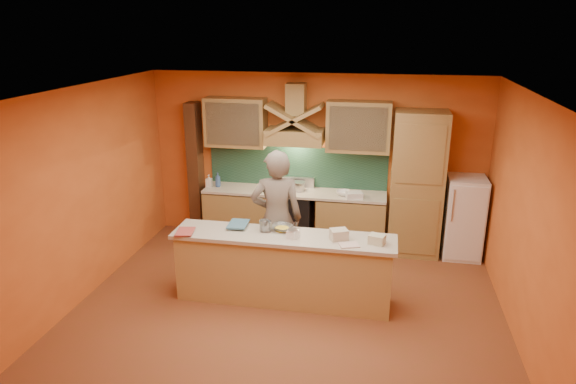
% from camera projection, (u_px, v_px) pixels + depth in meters
% --- Properties ---
extents(floor, '(5.50, 5.00, 0.01)m').
position_uv_depth(floor, '(286.00, 312.00, 6.62)').
color(floor, brown).
rests_on(floor, ground).
extents(ceiling, '(5.50, 5.00, 0.01)m').
position_uv_depth(ceiling, '(286.00, 93.00, 5.74)').
color(ceiling, white).
rests_on(ceiling, wall_back).
extents(wall_back, '(5.50, 0.02, 2.80)m').
position_uv_depth(wall_back, '(315.00, 159.00, 8.51)').
color(wall_back, orange).
rests_on(wall_back, floor).
extents(wall_front, '(5.50, 0.02, 2.80)m').
position_uv_depth(wall_front, '(222.00, 324.00, 3.85)').
color(wall_front, orange).
rests_on(wall_front, floor).
extents(wall_left, '(0.02, 5.00, 2.80)m').
position_uv_depth(wall_left, '(79.00, 197.00, 6.67)').
color(wall_left, orange).
rests_on(wall_left, floor).
extents(wall_right, '(0.02, 5.00, 2.80)m').
position_uv_depth(wall_right, '(529.00, 227.00, 5.68)').
color(wall_right, orange).
rests_on(wall_right, floor).
extents(base_cabinet_left, '(1.10, 0.60, 0.86)m').
position_uv_depth(base_cabinet_left, '(239.00, 215.00, 8.76)').
color(base_cabinet_left, '#9D7E48').
rests_on(base_cabinet_left, floor).
extents(base_cabinet_right, '(1.10, 0.60, 0.86)m').
position_uv_depth(base_cabinet_right, '(351.00, 223.00, 8.41)').
color(base_cabinet_right, '#9D7E48').
rests_on(base_cabinet_right, floor).
extents(counter_top, '(3.00, 0.62, 0.04)m').
position_uv_depth(counter_top, '(294.00, 192.00, 8.44)').
color(counter_top, '#BBB19E').
rests_on(counter_top, base_cabinet_left).
extents(stove, '(0.60, 0.58, 0.90)m').
position_uv_depth(stove, '(294.00, 218.00, 8.58)').
color(stove, black).
rests_on(stove, floor).
extents(backsplash, '(3.00, 0.03, 0.70)m').
position_uv_depth(backsplash, '(297.00, 167.00, 8.59)').
color(backsplash, '#1C3D2F').
rests_on(backsplash, wall_back).
extents(range_hood, '(0.92, 0.50, 0.24)m').
position_uv_depth(range_hood, '(295.00, 136.00, 8.20)').
color(range_hood, '#9D7E48').
rests_on(range_hood, wall_back).
extents(hood_chimney, '(0.30, 0.30, 0.50)m').
position_uv_depth(hood_chimney, '(296.00, 99.00, 8.11)').
color(hood_chimney, '#9D7E48').
rests_on(hood_chimney, wall_back).
extents(upper_cabinet_left, '(1.00, 0.35, 0.80)m').
position_uv_depth(upper_cabinet_left, '(236.00, 122.00, 8.39)').
color(upper_cabinet_left, '#9D7E48').
rests_on(upper_cabinet_left, wall_back).
extents(upper_cabinet_right, '(1.00, 0.35, 0.80)m').
position_uv_depth(upper_cabinet_right, '(359.00, 127.00, 8.03)').
color(upper_cabinet_right, '#9D7E48').
rests_on(upper_cabinet_right, wall_back).
extents(pantry_column, '(0.80, 0.60, 2.30)m').
position_uv_depth(pantry_column, '(417.00, 184.00, 8.01)').
color(pantry_column, '#9D7E48').
rests_on(pantry_column, floor).
extents(fridge, '(0.58, 0.60, 1.30)m').
position_uv_depth(fridge, '(463.00, 217.00, 8.03)').
color(fridge, white).
rests_on(fridge, floor).
extents(trim_column_left, '(0.20, 0.30, 2.30)m').
position_uv_depth(trim_column_left, '(196.00, 170.00, 8.81)').
color(trim_column_left, '#472816').
rests_on(trim_column_left, floor).
extents(island_body, '(2.80, 0.55, 0.88)m').
position_uv_depth(island_body, '(283.00, 270.00, 6.77)').
color(island_body, tan).
rests_on(island_body, floor).
extents(island_top, '(2.90, 0.62, 0.05)m').
position_uv_depth(island_top, '(283.00, 237.00, 6.62)').
color(island_top, '#BBB19E').
rests_on(island_top, island_body).
extents(person, '(0.79, 0.61, 1.95)m').
position_uv_depth(person, '(277.00, 219.00, 7.08)').
color(person, '#70665B').
rests_on(person, floor).
extents(pot_large, '(0.29, 0.29, 0.15)m').
position_uv_depth(pot_large, '(288.00, 187.00, 8.48)').
color(pot_large, '#BABBC1').
rests_on(pot_large, stove).
extents(pot_small, '(0.24, 0.24, 0.14)m').
position_uv_depth(pot_small, '(299.00, 188.00, 8.43)').
color(pot_small, '#B8B9C0').
rests_on(pot_small, stove).
extents(soap_bottle_a, '(0.09, 0.10, 0.21)m').
position_uv_depth(soap_bottle_a, '(209.00, 181.00, 8.62)').
color(soap_bottle_a, silver).
rests_on(soap_bottle_a, counter_top).
extents(soap_bottle_b, '(0.13, 0.13, 0.24)m').
position_uv_depth(soap_bottle_b, '(218.00, 180.00, 8.61)').
color(soap_bottle_b, '#345591').
rests_on(soap_bottle_b, counter_top).
extents(bowl_back, '(0.27, 0.27, 0.07)m').
position_uv_depth(bowl_back, '(343.00, 193.00, 8.22)').
color(bowl_back, white).
rests_on(bowl_back, counter_top).
extents(dish_rack, '(0.30, 0.26, 0.09)m').
position_uv_depth(dish_rack, '(354.00, 195.00, 8.09)').
color(dish_rack, silver).
rests_on(dish_rack, counter_top).
extents(book_lower, '(0.27, 0.34, 0.03)m').
position_uv_depth(book_lower, '(177.00, 232.00, 6.68)').
color(book_lower, '#A7413B').
rests_on(book_lower, island_top).
extents(book_upper, '(0.27, 0.36, 0.03)m').
position_uv_depth(book_upper, '(229.00, 224.00, 6.90)').
color(book_upper, '#3D6C87').
rests_on(book_upper, island_top).
extents(jar_large, '(0.14, 0.14, 0.16)m').
position_uv_depth(jar_large, '(264.00, 226.00, 6.71)').
color(jar_large, white).
rests_on(jar_large, island_top).
extents(jar_small, '(0.13, 0.13, 0.15)m').
position_uv_depth(jar_small, '(267.00, 226.00, 6.71)').
color(jar_small, silver).
rests_on(jar_small, island_top).
extents(kitchen_scale, '(0.16, 0.16, 0.10)m').
position_uv_depth(kitchen_scale, '(293.00, 234.00, 6.51)').
color(kitchen_scale, white).
rests_on(kitchen_scale, island_top).
extents(mixing_bowl, '(0.36, 0.36, 0.07)m').
position_uv_depth(mixing_bowl, '(282.00, 228.00, 6.76)').
color(mixing_bowl, white).
rests_on(mixing_bowl, island_top).
extents(cloth, '(0.28, 0.25, 0.02)m').
position_uv_depth(cloth, '(349.00, 245.00, 6.30)').
color(cloth, beige).
rests_on(cloth, island_top).
extents(grocery_bag_a, '(0.26, 0.24, 0.14)m').
position_uv_depth(grocery_bag_a, '(339.00, 235.00, 6.46)').
color(grocery_bag_a, beige).
rests_on(grocery_bag_a, island_top).
extents(grocery_bag_b, '(0.23, 0.20, 0.12)m').
position_uv_depth(grocery_bag_b, '(377.00, 239.00, 6.34)').
color(grocery_bag_b, beige).
rests_on(grocery_bag_b, island_top).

